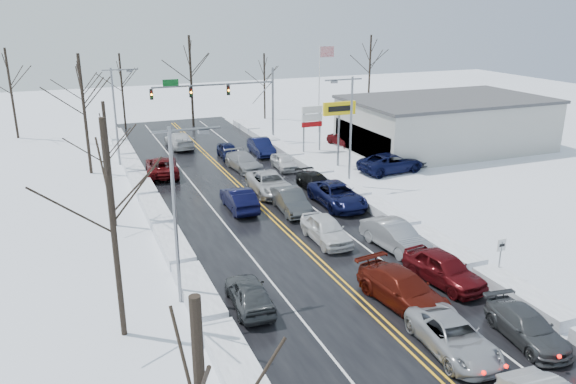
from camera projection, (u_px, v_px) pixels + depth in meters
name	position (u px, v px, depth m)	size (l,w,h in m)	color
ground	(303.00, 246.00, 34.99)	(160.00, 160.00, 0.00)	white
road_surface	(291.00, 235.00, 36.75)	(14.00, 84.00, 0.01)	black
snow_bank_left	(175.00, 253.00, 34.05)	(1.56, 72.00, 0.68)	white
snow_bank_right	(391.00, 219.00, 39.45)	(1.56, 72.00, 0.68)	white
traffic_signal_mast	(228.00, 94.00, 59.13)	(13.28, 0.39, 8.00)	slate
tires_plus_sign	(339.00, 113.00, 51.23)	(3.20, 0.34, 6.00)	slate
used_vehicles_sign	(312.00, 119.00, 57.04)	(2.20, 0.22, 4.65)	slate
speed_limit_sign	(501.00, 251.00, 30.35)	(0.55, 0.09, 2.35)	slate
flagpole	(321.00, 82.00, 64.93)	(1.87, 1.20, 10.00)	silver
dealership_building	(445.00, 123.00, 58.52)	(20.40, 12.40, 5.30)	#AAAAA6
streetlight_ne	(349.00, 123.00, 45.07)	(3.20, 0.25, 9.00)	slate
streetlight_sw	(178.00, 202.00, 26.85)	(3.20, 0.25, 9.00)	slate
streetlight_nw	(117.00, 109.00, 51.50)	(3.20, 0.25, 9.00)	slate
tree_left_b	(109.00, 189.00, 23.43)	(4.00, 4.00, 10.00)	#2D231C
tree_left_c	(107.00, 141.00, 36.44)	(3.40, 3.40, 8.50)	#2D231C
tree_left_d	(82.00, 91.00, 48.07)	(4.20, 4.20, 10.50)	#2D231C
tree_left_e	(81.00, 82.00, 59.00)	(3.80, 3.80, 9.50)	#2D231C
tree_far_a	(9.00, 76.00, 61.61)	(4.00, 4.00, 10.00)	#2D231C
tree_far_b	(121.00, 76.00, 66.97)	(3.60, 3.60, 9.00)	#2D231C
tree_far_c	(190.00, 64.00, 67.62)	(4.40, 4.40, 11.00)	#2D231C
tree_far_d	(264.00, 73.00, 73.04)	(3.40, 3.40, 8.50)	#2D231C
tree_far_e	(370.00, 58.00, 78.72)	(4.20, 4.20, 10.50)	#2D231C
queued_car_2	(452.00, 351.00, 24.37)	(2.35, 5.09, 1.42)	#9EA0A6
queued_car_3	(402.00, 304.00, 28.24)	(2.31, 5.67, 1.65)	#4F120A
queued_car_4	(326.00, 241.00, 35.76)	(1.94, 4.82, 1.64)	white
queued_car_5	(291.00, 211.00, 40.95)	(1.74, 5.00, 1.65)	#383A3C
queued_car_6	(270.00, 193.00, 45.02)	(2.71, 5.87, 1.63)	#BABABC
queued_car_7	(244.00, 170.00, 51.44)	(2.13, 5.24, 1.52)	gray
queued_car_8	(228.00, 158.00, 55.43)	(1.73, 4.29, 1.46)	black
queued_car_11	(525.00, 340.00, 25.18)	(1.88, 4.63, 1.34)	#3B3D40
queued_car_12	(443.00, 283.00, 30.37)	(2.03, 5.05, 1.72)	#4D0A0E
queued_car_13	(394.00, 249.00, 34.63)	(1.80, 5.16, 1.70)	#919398
queued_car_14	(337.00, 205.00, 42.19)	(2.77, 6.00, 1.67)	black
queued_car_15	(316.00, 191.00, 45.55)	(1.94, 4.78, 1.39)	black
queued_car_16	(284.00, 169.00, 51.66)	(1.64, 4.09, 1.39)	silver
queued_car_17	(261.00, 155.00, 56.68)	(1.72, 4.94, 1.63)	black
oncoming_car_0	(239.00, 209.00, 41.35)	(1.74, 4.99, 1.64)	black
oncoming_car_1	(162.00, 175.00, 49.79)	(2.71, 5.87, 1.63)	#520A0D
oncoming_car_2	(180.00, 148.00, 59.42)	(2.28, 5.61, 1.63)	silver
oncoming_car_3	(250.00, 307.00, 27.92)	(1.80, 4.47, 1.52)	#3B3D40
parked_car_0	(390.00, 172.00, 50.75)	(2.84, 6.17, 1.71)	black
parked_car_1	(404.00, 162.00, 54.02)	(2.38, 5.85, 1.70)	#45474B
parked_car_2	(345.00, 146.00, 60.29)	(2.03, 5.05, 1.72)	#510A0D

